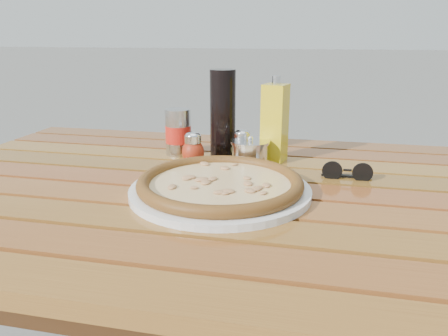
% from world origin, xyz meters
% --- Properties ---
extents(table, '(1.40, 0.90, 0.75)m').
position_xyz_m(table, '(0.00, -0.00, 0.67)').
color(table, '#3C240D').
rests_on(table, ground).
extents(plate, '(0.47, 0.47, 0.01)m').
position_xyz_m(plate, '(0.01, -0.06, 0.76)').
color(plate, silver).
rests_on(plate, table).
extents(pizza, '(0.43, 0.43, 0.03)m').
position_xyz_m(pizza, '(0.01, -0.06, 0.77)').
color(pizza, '#FFEEB6').
rests_on(pizza, plate).
extents(pepper_shaker, '(0.07, 0.07, 0.08)m').
position_xyz_m(pepper_shaker, '(-0.10, 0.13, 0.79)').
color(pepper_shaker, '#A12A12').
rests_on(pepper_shaker, table).
extents(oregano_shaker, '(0.06, 0.06, 0.08)m').
position_xyz_m(oregano_shaker, '(0.01, 0.18, 0.79)').
color(oregano_shaker, '#383F19').
rests_on(oregano_shaker, table).
extents(dark_bottle, '(0.07, 0.07, 0.22)m').
position_xyz_m(dark_bottle, '(-0.05, 0.23, 0.86)').
color(dark_bottle, black).
rests_on(dark_bottle, table).
extents(soda_can, '(0.07, 0.07, 0.12)m').
position_xyz_m(soda_can, '(-0.16, 0.21, 0.81)').
color(soda_can, '#BABABF').
rests_on(soda_can, table).
extents(olive_oil_cruet, '(0.07, 0.07, 0.21)m').
position_xyz_m(olive_oil_cruet, '(0.09, 0.20, 0.85)').
color(olive_oil_cruet, gold).
rests_on(olive_oil_cruet, table).
extents(parmesan_tin, '(0.11, 0.11, 0.07)m').
position_xyz_m(parmesan_tin, '(0.03, 0.16, 0.78)').
color(parmesan_tin, silver).
rests_on(parmesan_tin, table).
extents(sunglasses, '(0.11, 0.02, 0.04)m').
position_xyz_m(sunglasses, '(0.26, 0.09, 0.77)').
color(sunglasses, black).
rests_on(sunglasses, table).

